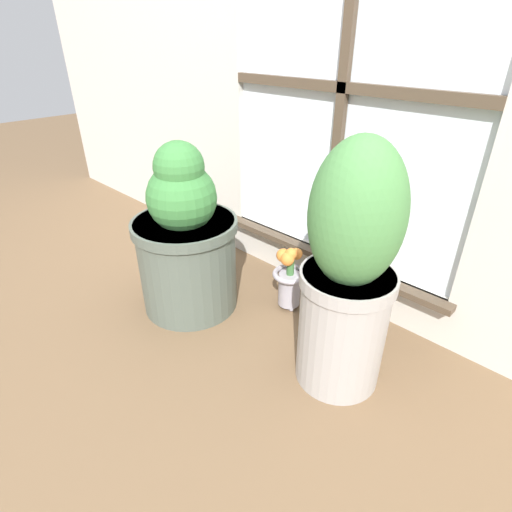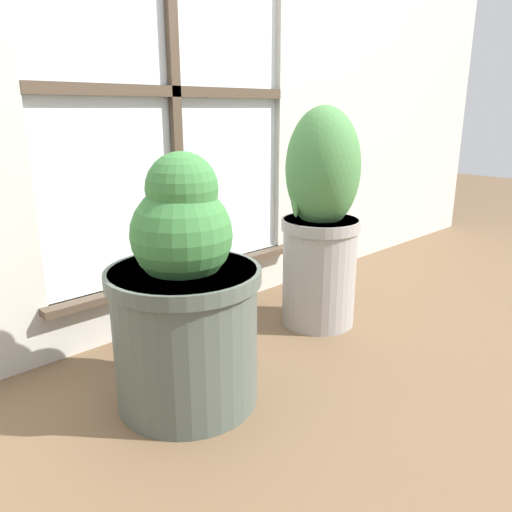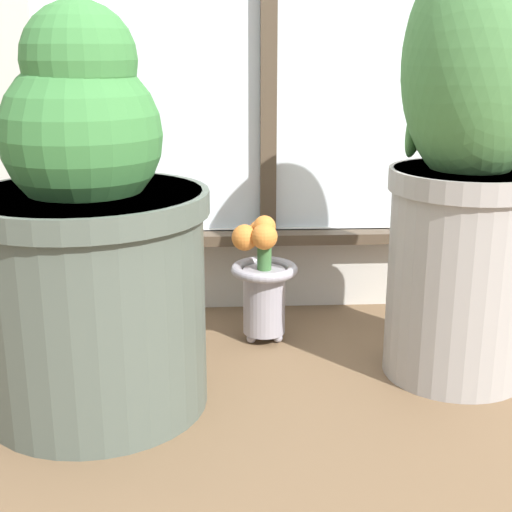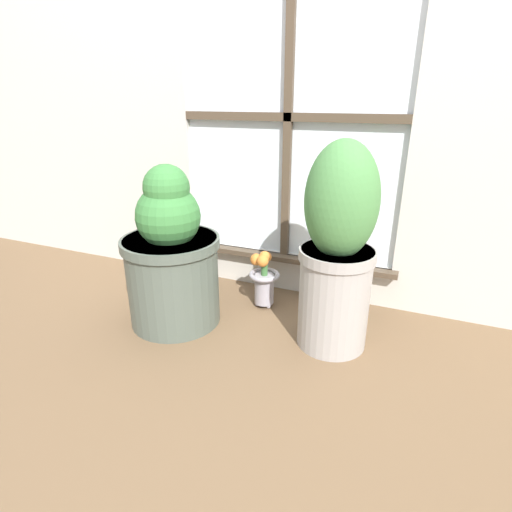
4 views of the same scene
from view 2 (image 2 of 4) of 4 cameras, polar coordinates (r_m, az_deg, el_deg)
name	(u,v)px [view 2 (image 2 of 4)]	position (r m, az deg, el deg)	size (l,w,h in m)	color
ground_plane	(315,380)	(1.52, 6.80, -13.86)	(10.00, 10.00, 0.00)	brown
potted_plant_left	(185,302)	(1.31, -8.14, -5.18)	(0.40, 0.40, 0.67)	#4C564C
potted_plant_right	(321,221)	(1.77, 7.41, 3.96)	(0.28, 0.28, 0.78)	#9E9993
flower_vase	(213,298)	(1.72, -4.93, -4.85)	(0.14, 0.14, 0.27)	#99939E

